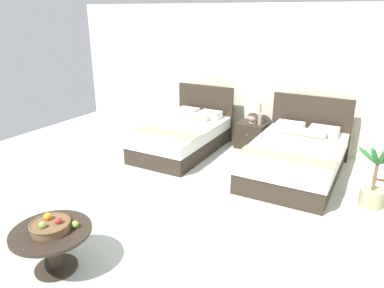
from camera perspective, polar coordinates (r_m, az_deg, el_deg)
ground_plane at (r=5.24m, az=-1.77°, el=-9.50°), size 9.35×9.89×0.02m
wall_back at (r=7.50m, az=11.37°, el=10.38°), size 9.35×0.12×2.71m
bed_near_window at (r=7.04m, az=-1.42°, el=1.23°), size 1.29×2.13×1.12m
bed_near_corner at (r=6.22m, az=15.82°, el=-2.10°), size 1.47×2.21×1.14m
nightstand at (r=7.33m, az=9.27°, el=1.37°), size 0.56×0.48×0.50m
table_lamp at (r=7.20m, az=9.56°, el=5.34°), size 0.33×0.33×0.43m
vase at (r=7.14m, az=10.54°, el=3.70°), size 0.07×0.07×0.19m
coffee_table at (r=4.16m, az=-20.96°, el=-13.91°), size 0.82×0.82×0.47m
fruit_bowl at (r=4.06m, az=-21.25°, el=-11.80°), size 0.41×0.41×0.16m
loose_apple at (r=4.04m, az=-17.80°, el=-11.85°), size 0.08×0.08×0.08m
potted_palm at (r=5.65m, az=26.36°, el=-6.31°), size 0.54×0.43×0.93m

